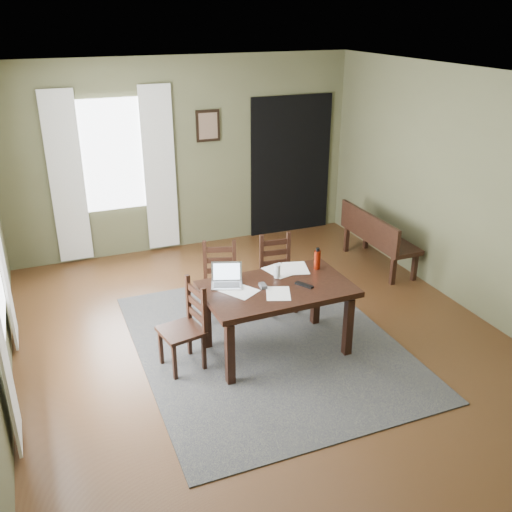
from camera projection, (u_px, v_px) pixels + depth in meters
name	position (u px, v px, depth m)	size (l,w,h in m)	color
ground	(267.00, 345.00, 6.02)	(5.00, 6.00, 0.01)	#492C16
room_shell	(268.00, 179.00, 5.30)	(5.02, 6.02, 2.71)	brown
rug	(267.00, 344.00, 6.02)	(2.60, 3.20, 0.01)	#373737
dining_table	(277.00, 295.00, 5.66)	(1.48, 0.90, 0.73)	black
chair_end	(185.00, 327.00, 5.50)	(0.45, 0.45, 0.88)	black
chair_back_left	(220.00, 283.00, 6.39)	(0.49, 0.49, 0.88)	black
chair_back_right	(278.00, 274.00, 6.60)	(0.42, 0.42, 0.88)	black
bench	(376.00, 234.00, 7.68)	(0.44, 1.36, 0.77)	black
laptop	(227.00, 279.00, 5.65)	(0.37, 0.33, 0.21)	#B7B7BC
computer_mouse	(263.00, 286.00, 5.59)	(0.06, 0.10, 0.03)	#3F3F42
tv_remote	(304.00, 285.00, 5.63)	(0.05, 0.19, 0.02)	black
drinking_glass	(277.00, 271.00, 5.78)	(0.06, 0.06, 0.14)	silver
water_bottle	(317.00, 259.00, 5.96)	(0.08, 0.08, 0.23)	#99210B
paper_a	(239.00, 291.00, 5.53)	(0.26, 0.33, 0.00)	white
paper_c	(280.00, 271.00, 5.95)	(0.25, 0.33, 0.00)	white
paper_d	(296.00, 268.00, 6.01)	(0.25, 0.32, 0.00)	white
paper_e	(278.00, 293.00, 5.48)	(0.23, 0.30, 0.00)	white
window_back	(112.00, 155.00, 7.62)	(1.00, 0.01, 1.50)	white
curtain_back_left	(67.00, 179.00, 7.48)	(0.44, 0.03, 2.30)	silver
curtain_back_right	(160.00, 170.00, 7.91)	(0.44, 0.03, 2.30)	silver
framed_picture	(208.00, 126.00, 7.96)	(0.34, 0.03, 0.44)	black
doorway_back	(291.00, 166.00, 8.69)	(1.30, 0.03, 2.10)	black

